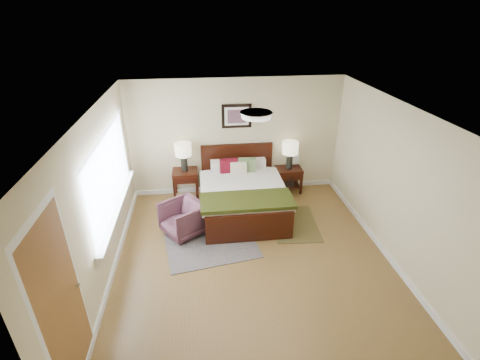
{
  "coord_description": "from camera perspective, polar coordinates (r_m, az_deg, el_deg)",
  "views": [
    {
      "loc": [
        -0.77,
        -4.48,
        3.78
      ],
      "look_at": [
        -0.11,
        0.87,
        1.05
      ],
      "focal_mm": 26.0,
      "sensor_mm": 36.0,
      "label": 1
    }
  ],
  "objects": [
    {
      "name": "right_wall",
      "position": [
        5.96,
        24.27,
        -0.8
      ],
      "size": [
        0.04,
        5.0,
        2.5
      ],
      "primitive_type": "cube",
      "color": "#C5B98F",
      "rests_on": "ground"
    },
    {
      "name": "bed",
      "position": [
        6.87,
        0.4,
        -1.65
      ],
      "size": [
        1.68,
        2.02,
        1.09
      ],
      "color": "black",
      "rests_on": "ground"
    },
    {
      "name": "nightstand_left",
      "position": [
        7.49,
        -8.98,
        0.59
      ],
      "size": [
        0.53,
        0.48,
        0.63
      ],
      "color": "black",
      "rests_on": "ground"
    },
    {
      "name": "rug_navy",
      "position": [
        6.84,
        8.89,
        -7.03
      ],
      "size": [
        0.93,
        1.31,
        0.01
      ],
      "primitive_type": "cube",
      "rotation": [
        0.0,
        0.0,
        -0.07
      ],
      "color": "black",
      "rests_on": "ground"
    },
    {
      "name": "ceiling",
      "position": [
        4.72,
        2.69,
        11.09
      ],
      "size": [
        4.5,
        5.0,
        0.02
      ],
      "primitive_type": "cube",
      "color": "white",
      "rests_on": "back_wall"
    },
    {
      "name": "lamp_right",
      "position": [
        7.55,
        8.23,
        4.87
      ],
      "size": [
        0.34,
        0.34,
        0.61
      ],
      "color": "black",
      "rests_on": "nightstand_right"
    },
    {
      "name": "window",
      "position": [
        5.88,
        -20.37,
        0.95
      ],
      "size": [
        0.11,
        2.72,
        1.32
      ],
      "color": "silver",
      "rests_on": "left_wall"
    },
    {
      "name": "rug_persian",
      "position": [
        6.64,
        -5.68,
        -7.96
      ],
      "size": [
        1.88,
        2.4,
        0.01
      ],
      "primitive_type": "cube",
      "rotation": [
        0.0,
        0.0,
        0.16
      ],
      "color": "#0D1945",
      "rests_on": "ground"
    },
    {
      "name": "armchair",
      "position": [
        6.41,
        -9.34,
        -6.27
      ],
      "size": [
        0.95,
        0.94,
        0.63
      ],
      "primitive_type": "imported",
      "rotation": [
        0.0,
        0.0,
        -0.98
      ],
      "color": "#5C3240",
      "rests_on": "ground"
    },
    {
      "name": "front_wall",
      "position": [
        3.3,
        9.97,
        -23.73
      ],
      "size": [
        4.5,
        0.04,
        2.5
      ],
      "primitive_type": "cube",
      "color": "#C5B98F",
      "rests_on": "ground"
    },
    {
      "name": "nightstand_right",
      "position": [
        7.8,
        7.95,
        0.45
      ],
      "size": [
        0.56,
        0.42,
        0.56
      ],
      "color": "black",
      "rests_on": "ground"
    },
    {
      "name": "wall_art",
      "position": [
        7.29,
        -0.56,
        10.44
      ],
      "size": [
        0.62,
        0.05,
        0.5
      ],
      "color": "black",
      "rests_on": "back_wall"
    },
    {
      "name": "floor",
      "position": [
        5.91,
        2.17,
        -12.93
      ],
      "size": [
        5.0,
        5.0,
        0.0
      ],
      "primitive_type": "plane",
      "color": "brown",
      "rests_on": "ground"
    },
    {
      "name": "left_wall",
      "position": [
        5.35,
        -22.17,
        -3.56
      ],
      "size": [
        0.04,
        5.0,
        2.5
      ],
      "primitive_type": "cube",
      "color": "#C5B98F",
      "rests_on": "ground"
    },
    {
      "name": "lamp_left",
      "position": [
        7.28,
        -9.28,
        4.57
      ],
      "size": [
        0.34,
        0.34,
        0.61
      ],
      "color": "black",
      "rests_on": "nightstand_left"
    },
    {
      "name": "ceil_fixture",
      "position": [
        4.73,
        2.69,
        10.68
      ],
      "size": [
        0.44,
        0.44,
        0.08
      ],
      "color": "white",
      "rests_on": "ceiling"
    },
    {
      "name": "back_wall",
      "position": [
        7.46,
        -0.68,
        7.04
      ],
      "size": [
        4.5,
        0.04,
        2.5
      ],
      "primitive_type": "cube",
      "color": "#C5B98F",
      "rests_on": "ground"
    },
    {
      "name": "door",
      "position": [
        4.11,
        -27.12,
        -18.06
      ],
      "size": [
        0.06,
        1.0,
        2.18
      ],
      "color": "silver",
      "rests_on": "ground"
    }
  ]
}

